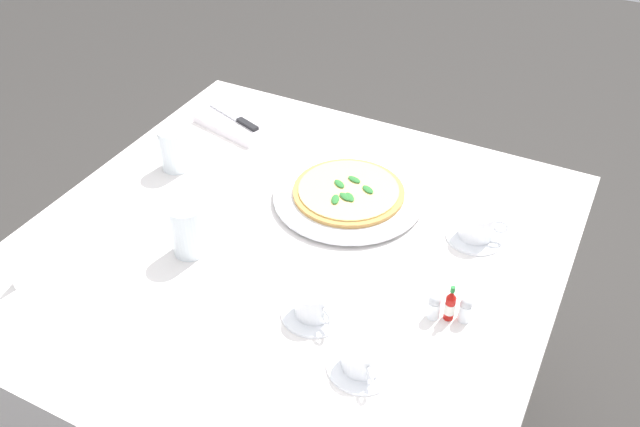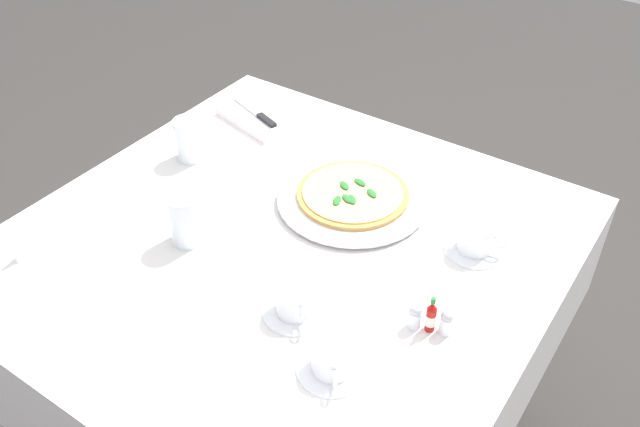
# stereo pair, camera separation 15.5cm
# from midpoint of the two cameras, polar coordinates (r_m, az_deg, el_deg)

# --- Properties ---
(dining_table) EXTENTS (1.14, 1.14, 0.76)m
(dining_table) POSITION_cam_midpoint_polar(r_m,az_deg,el_deg) (1.60, -5.23, -6.17)
(dining_table) COLOR white
(dining_table) RESTS_ON ground_plane
(pizza_plate) EXTENTS (0.36, 0.36, 0.02)m
(pizza_plate) POSITION_cam_midpoint_polar(r_m,az_deg,el_deg) (1.62, -0.35, 1.38)
(pizza_plate) COLOR white
(pizza_plate) RESTS_ON dining_table
(pizza) EXTENTS (0.26, 0.26, 0.02)m
(pizza) POSITION_cam_midpoint_polar(r_m,az_deg,el_deg) (1.61, -0.35, 1.77)
(pizza) COLOR #C68E47
(pizza) RESTS_ON pizza_plate
(coffee_cup_right_edge) EXTENTS (0.13, 0.13, 0.06)m
(coffee_cup_right_edge) POSITION_cam_midpoint_polar(r_m,az_deg,el_deg) (1.24, -0.05, -12.14)
(coffee_cup_right_edge) COLOR white
(coffee_cup_right_edge) RESTS_ON dining_table
(coffee_cup_far_left) EXTENTS (0.13, 0.13, 0.07)m
(coffee_cup_far_left) POSITION_cam_midpoint_polar(r_m,az_deg,el_deg) (1.52, 10.16, -1.16)
(coffee_cup_far_left) COLOR white
(coffee_cup_far_left) RESTS_ON dining_table
(coffee_cup_near_left) EXTENTS (0.13, 0.13, 0.07)m
(coffee_cup_near_left) POSITION_cam_midpoint_polar(r_m,az_deg,el_deg) (1.33, -3.87, -7.64)
(coffee_cup_near_left) COLOR white
(coffee_cup_near_left) RESTS_ON dining_table
(water_glass_near_right) EXTENTS (0.07, 0.07, 0.11)m
(water_glass_near_right) POSITION_cam_midpoint_polar(r_m,az_deg,el_deg) (1.76, -14.50, 4.95)
(water_glass_near_right) COLOR white
(water_glass_near_right) RESTS_ON dining_table
(water_glass_far_right) EXTENTS (0.07, 0.07, 0.12)m
(water_glass_far_right) POSITION_cam_midpoint_polar(r_m,az_deg,el_deg) (1.49, -13.90, -1.68)
(water_glass_far_right) COLOR white
(water_glass_far_right) RESTS_ON dining_table
(napkin_folded) EXTENTS (0.24, 0.18, 0.02)m
(napkin_folded) POSITION_cam_midpoint_polar(r_m,az_deg,el_deg) (1.92, -9.26, 7.43)
(napkin_folded) COLOR silver
(napkin_folded) RESTS_ON dining_table
(dinner_knife) EXTENTS (0.19, 0.08, 0.01)m
(dinner_knife) POSITION_cam_midpoint_polar(r_m,az_deg,el_deg) (1.92, -9.35, 7.82)
(dinner_knife) COLOR silver
(dinner_knife) RESTS_ON napkin_folded
(hot_sauce_bottle) EXTENTS (0.02, 0.02, 0.08)m
(hot_sauce_bottle) POSITION_cam_midpoint_polar(r_m,az_deg,el_deg) (1.33, 7.52, -7.77)
(hot_sauce_bottle) COLOR #B7140F
(hot_sauce_bottle) RESTS_ON dining_table
(salt_shaker) EXTENTS (0.03, 0.03, 0.06)m
(salt_shaker) POSITION_cam_midpoint_polar(r_m,az_deg,el_deg) (1.33, 6.20, -7.94)
(salt_shaker) COLOR white
(salt_shaker) RESTS_ON dining_table
(pepper_shaker) EXTENTS (0.03, 0.03, 0.06)m
(pepper_shaker) POSITION_cam_midpoint_polar(r_m,az_deg,el_deg) (1.33, 8.77, -8.13)
(pepper_shaker) COLOR white
(pepper_shaker) RESTS_ON dining_table
(menu_card) EXTENTS (0.02, 0.09, 0.06)m
(menu_card) POSITION_cam_midpoint_polar(r_m,az_deg,el_deg) (1.56, -26.07, -3.96)
(menu_card) COLOR white
(menu_card) RESTS_ON dining_table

